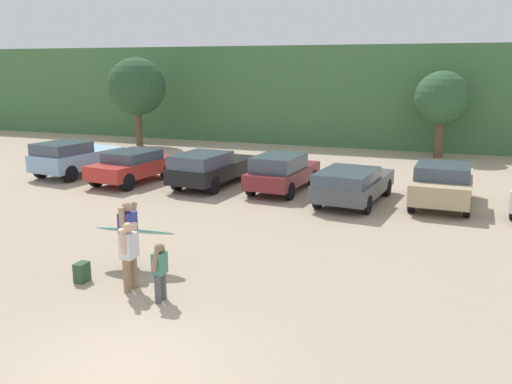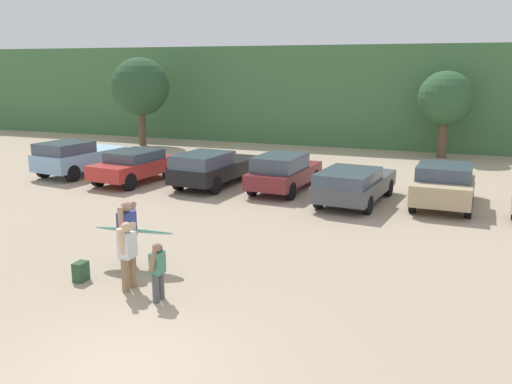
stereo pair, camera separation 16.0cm
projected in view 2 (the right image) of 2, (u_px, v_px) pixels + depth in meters
The scene contains 15 objects.
ground_plane at pixel (121, 369), 8.85m from camera, with size 120.00×120.00×0.00m, color tan.
hillside_ridge at pixel (392, 93), 36.81m from camera, with size 108.00×12.00×5.97m, color #427042.
tree_left at pixel (140, 87), 32.88m from camera, with size 3.45×3.45×5.29m.
tree_center_right at pixel (445, 99), 28.44m from camera, with size 2.82×2.82×4.55m.
parked_car_sky_blue at pixel (77, 157), 24.31m from camera, with size 2.47×4.23×1.57m.
parked_car_red at pixel (134, 165), 22.80m from camera, with size 2.21×4.09×1.35m.
parked_car_black at pixel (213, 167), 22.16m from camera, with size 2.20×4.83×1.45m.
parked_car_maroon at pixel (283, 172), 21.20m from camera, with size 1.97×4.18×1.47m.
parked_car_dark_gray at pixel (354, 184), 19.34m from camera, with size 2.31×4.58×1.30m.
parked_car_tan at pixel (444, 184), 18.97m from camera, with size 2.04×4.11×1.50m.
person_adult at pixel (127, 231), 13.05m from camera, with size 0.32×0.72×1.67m.
person_child at pixel (158, 268), 11.28m from camera, with size 0.24×0.60×1.26m.
person_companion at pixel (128, 252), 11.83m from camera, with size 0.29×0.67×1.53m.
surfboard_teal at pixel (134, 231), 13.15m from camera, with size 2.09×0.78×0.30m.
backpack_dropped at pixel (81, 272), 12.43m from camera, with size 0.24×0.34×0.45m.
Camera 2 is at (4.90, -6.66, 4.79)m, focal length 38.40 mm.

